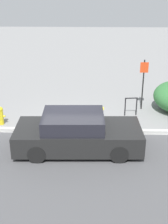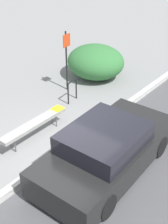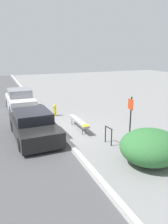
# 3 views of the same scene
# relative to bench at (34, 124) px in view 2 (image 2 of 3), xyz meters

# --- Properties ---
(ground_plane) EXTENTS (60.00, 60.00, 0.00)m
(ground_plane) POSITION_rel_bench_xyz_m (-0.07, -1.15, -0.48)
(ground_plane) COLOR gray
(curb) EXTENTS (60.00, 0.20, 0.13)m
(curb) POSITION_rel_bench_xyz_m (-0.07, -1.15, -0.41)
(curb) COLOR #B7B7B2
(curb) RESTS_ON ground_plane
(bench) EXTENTS (2.40, 0.35, 0.55)m
(bench) POSITION_rel_bench_xyz_m (0.00, 0.00, 0.00)
(bench) COLOR #515156
(bench) RESTS_ON ground_plane
(bike_rack) EXTENTS (0.55, 0.11, 0.83)m
(bike_rack) POSITION_rel_bench_xyz_m (2.38, 0.58, 0.02)
(bike_rack) COLOR black
(bike_rack) RESTS_ON ground_plane
(sign_post) EXTENTS (0.36, 0.08, 2.30)m
(sign_post) POSITION_rel_bench_xyz_m (2.96, 1.33, 0.91)
(sign_post) COLOR black
(sign_post) RESTS_ON ground_plane
(shrub_hedge) EXTENTS (2.23, 2.39, 1.34)m
(shrub_hedge) POSITION_rel_bench_xyz_m (4.57, 1.20, 0.19)
(shrub_hedge) COLOR #337038
(shrub_hedge) RESTS_ON ground_plane
(parked_car_near) EXTENTS (4.37, 2.02, 1.33)m
(parked_car_near) POSITION_rel_bench_xyz_m (0.21, -2.48, 0.14)
(parked_car_near) COLOR black
(parked_car_near) RESTS_ON ground_plane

